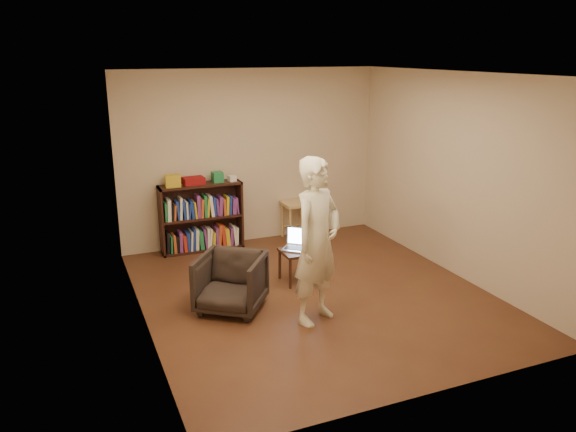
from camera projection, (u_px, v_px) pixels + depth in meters
name	position (u px, v px, depth m)	size (l,w,h in m)	color
floor	(314.00, 294.00, 6.81)	(4.50, 4.50, 0.00)	#492517
ceiling	(317.00, 74.00, 6.07)	(4.50, 4.50, 0.00)	white
wall_back	(252.00, 157.00, 8.43)	(4.00, 4.00, 0.00)	#C3B693
wall_left	(138.00, 208.00, 5.70)	(4.50, 4.50, 0.00)	#C3B693
wall_right	(457.00, 176.00, 7.17)	(4.50, 4.50, 0.00)	#C3B693
bookshelf	(201.00, 221.00, 8.23)	(1.20, 0.30, 1.00)	black
box_yellow	(173.00, 181.00, 7.86)	(0.21, 0.15, 0.17)	gold
red_cloth	(193.00, 181.00, 8.03)	(0.30, 0.22, 0.10)	maroon
box_green	(217.00, 177.00, 8.15)	(0.15, 0.15, 0.15)	#217D45
box_white	(232.00, 178.00, 8.21)	(0.10, 0.10, 0.08)	white
stool	(296.00, 209.00, 8.71)	(0.40, 0.40, 0.58)	tan
armchair	(231.00, 283.00, 6.32)	(0.70, 0.72, 0.65)	black
side_table	(298.00, 256.00, 7.10)	(0.41, 0.41, 0.42)	black
laptop	(298.00, 244.00, 7.13)	(0.44, 0.43, 0.27)	#BCBCC1
person	(317.00, 241.00, 5.93)	(0.66, 0.43, 1.81)	beige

